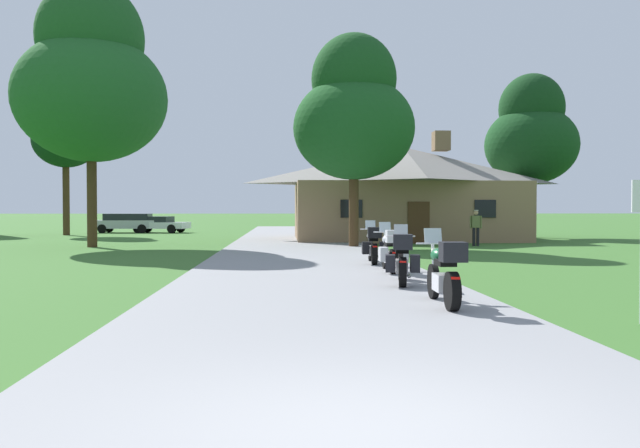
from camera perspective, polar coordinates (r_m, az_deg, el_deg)
name	(u,v)px	position (r m, az deg, el deg)	size (l,w,h in m)	color
ground_plane	(301,254)	(24.62, -1.72, -2.67)	(500.00, 500.00, 0.00)	#386628
asphalt_driveway	(302,257)	(22.62, -1.58, -2.94)	(6.40, 80.00, 0.06)	gray
motorcycle_green_nearest_to_camera	(444,273)	(11.10, 11.06, -4.32)	(0.66, 2.08, 1.30)	black
motorcycle_red_second_in_row	(402,260)	(14.07, 7.35, -3.17)	(0.93, 2.08, 1.30)	black
motorcycle_silver_third_in_row	(391,251)	(16.84, 6.35, -2.43)	(0.72, 2.08, 1.30)	black
motorcycle_white_farthest_in_row	(373,245)	(19.48, 4.77, -1.92)	(0.78, 2.08, 1.30)	black
stone_lodge	(403,192)	(36.50, 7.44, 2.86)	(12.85, 8.90, 6.15)	#896B4C
bystander_olive_shirt_near_lodge	(476,226)	(30.53, 13.76, -0.15)	(0.54, 0.29, 1.69)	black
tree_right_of_lodge	(531,134)	(41.10, 18.37, 7.63)	(5.56, 5.56, 9.94)	#422D19
tree_by_lodge_front	(354,114)	(28.87, 3.05, 9.82)	(5.42, 5.42, 9.54)	#422D19
tree_left_far	(66,133)	(45.90, -21.80, 7.58)	(4.29, 4.29, 9.65)	#422D19
tree_left_near	(91,80)	(31.17, -19.80, 12.00)	(6.76, 6.76, 11.96)	#422D19
parked_silver_suv_far_left	(126,222)	(48.90, -16.95, 0.16)	(4.64, 1.98, 1.40)	#ADAFB7
parked_white_sedan_far_left	(159,224)	(48.25, -14.19, 0.00)	(4.50, 2.73, 1.20)	silver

